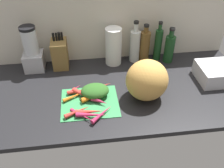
% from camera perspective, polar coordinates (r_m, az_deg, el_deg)
% --- Properties ---
extents(ground_plane, '(1.70, 0.80, 0.03)m').
position_cam_1_polar(ground_plane, '(1.57, 1.74, -1.31)').
color(ground_plane, black).
extents(wall_back, '(1.70, 0.03, 0.60)m').
position_cam_1_polar(wall_back, '(1.74, -0.04, 14.92)').
color(wall_back, beige).
rests_on(wall_back, ground_plane).
extents(cutting_board, '(0.33, 0.28, 0.01)m').
position_cam_1_polar(cutting_board, '(1.46, -5.17, -4.22)').
color(cutting_board, '#338C4C').
rests_on(cutting_board, ground_plane).
extents(carrot_0, '(0.16, 0.09, 0.03)m').
position_cam_1_polar(carrot_0, '(1.47, -4.18, -2.80)').
color(carrot_0, orange).
rests_on(carrot_0, cutting_board).
extents(carrot_1, '(0.16, 0.09, 0.02)m').
position_cam_1_polar(carrot_1, '(1.49, -8.44, -2.68)').
color(carrot_1, orange).
rests_on(carrot_1, cutting_board).
extents(carrot_2, '(0.10, 0.08, 0.03)m').
position_cam_1_polar(carrot_2, '(1.43, -2.94, -3.96)').
color(carrot_2, '#B2264C').
rests_on(carrot_2, cutting_board).
extents(carrot_3, '(0.14, 0.13, 0.03)m').
position_cam_1_polar(carrot_3, '(1.36, -2.32, -6.89)').
color(carrot_3, '#B2264C').
rests_on(carrot_3, cutting_board).
extents(carrot_4, '(0.16, 0.04, 0.02)m').
position_cam_1_polar(carrot_4, '(1.52, -7.31, -1.57)').
color(carrot_4, red).
rests_on(carrot_4, cutting_board).
extents(carrot_5, '(0.16, 0.04, 0.03)m').
position_cam_1_polar(carrot_5, '(1.37, -5.22, -6.42)').
color(carrot_5, red).
rests_on(carrot_5, cutting_board).
extents(carrot_6, '(0.18, 0.05, 0.03)m').
position_cam_1_polar(carrot_6, '(1.36, -4.67, -7.15)').
color(carrot_6, '#B2264C').
rests_on(carrot_6, cutting_board).
extents(carrot_7, '(0.09, 0.09, 0.02)m').
position_cam_1_polar(carrot_7, '(1.54, -8.75, -1.25)').
color(carrot_7, '#B2264C').
rests_on(carrot_7, cutting_board).
extents(carrot_8, '(0.12, 0.07, 0.02)m').
position_cam_1_polar(carrot_8, '(1.55, -2.17, -0.43)').
color(carrot_8, red).
rests_on(carrot_8, cutting_board).
extents(carrot_9, '(0.13, 0.12, 0.03)m').
position_cam_1_polar(carrot_9, '(1.49, -6.84, -2.35)').
color(carrot_9, red).
rests_on(carrot_9, cutting_board).
extents(carrot_10, '(0.15, 0.09, 0.03)m').
position_cam_1_polar(carrot_10, '(1.39, -8.02, -6.31)').
color(carrot_10, red).
rests_on(carrot_10, cutting_board).
extents(carrot_11, '(0.13, 0.12, 0.02)m').
position_cam_1_polar(carrot_11, '(1.36, -6.97, -7.23)').
color(carrot_11, '#B2264C').
rests_on(carrot_11, cutting_board).
extents(carrot_greens_pile, '(0.17, 0.13, 0.07)m').
position_cam_1_polar(carrot_greens_pile, '(1.47, -3.97, -1.60)').
color(carrot_greens_pile, '#2D6023').
rests_on(carrot_greens_pile, cutting_board).
extents(winter_squash, '(0.25, 0.23, 0.25)m').
position_cam_1_polar(winter_squash, '(1.43, 8.10, 0.87)').
color(winter_squash, gold).
rests_on(winter_squash, ground_plane).
extents(knife_block, '(0.10, 0.16, 0.25)m').
position_cam_1_polar(knife_block, '(1.76, -11.96, 7.06)').
color(knife_block, olive).
rests_on(knife_block, ground_plane).
extents(blender_appliance, '(0.13, 0.13, 0.32)m').
position_cam_1_polar(blender_appliance, '(1.75, -18.02, 7.11)').
color(blender_appliance, '#B2B2B7').
rests_on(blender_appliance, ground_plane).
extents(paper_towel_roll, '(0.11, 0.11, 0.27)m').
position_cam_1_polar(paper_towel_roll, '(1.73, 0.43, 8.70)').
color(paper_towel_roll, white).
rests_on(paper_towel_roll, ground_plane).
extents(bottle_0, '(0.07, 0.07, 0.31)m').
position_cam_1_polar(bottle_0, '(1.77, 5.32, 8.91)').
color(bottle_0, silver).
rests_on(bottle_0, ground_plane).
extents(bottle_1, '(0.07, 0.07, 0.28)m').
position_cam_1_polar(bottle_1, '(1.79, 7.59, 8.79)').
color(bottle_1, brown).
rests_on(bottle_1, ground_plane).
extents(bottle_2, '(0.05, 0.05, 0.29)m').
position_cam_1_polar(bottle_2, '(1.81, 10.62, 9.07)').
color(bottle_2, '#19421E').
rests_on(bottle_2, ground_plane).
extents(bottle_3, '(0.07, 0.07, 0.26)m').
position_cam_1_polar(bottle_3, '(1.81, 13.15, 8.12)').
color(bottle_3, '#19421E').
rests_on(bottle_3, ground_plane).
extents(dish_rack, '(0.26, 0.22, 0.10)m').
position_cam_1_polar(dish_rack, '(1.75, 23.40, 2.39)').
color(dish_rack, silver).
rests_on(dish_rack, ground_plane).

